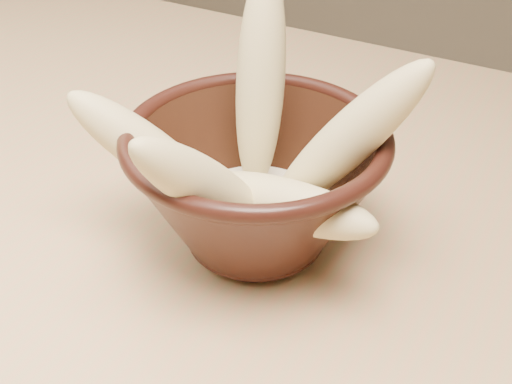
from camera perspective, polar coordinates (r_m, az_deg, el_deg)
table at (r=0.62m, az=1.96°, el=-9.45°), size 1.20×0.80×0.75m
bowl at (r=0.53m, az=0.00°, el=0.82°), size 0.20×0.20×0.11m
milk_puddle at (r=0.54m, az=0.00°, el=-1.48°), size 0.11×0.11×0.02m
banana_upright at (r=0.53m, az=0.36°, el=8.82°), size 0.05×0.08×0.17m
banana_left at (r=0.53m, az=-8.69°, el=3.29°), size 0.13×0.09×0.12m
banana_right at (r=0.50m, az=7.27°, el=4.05°), size 0.13×0.07×0.15m
banana_across at (r=0.49m, az=2.30°, el=-0.96°), size 0.15×0.06×0.06m
banana_front at (r=0.47m, az=-4.06°, el=0.40°), size 0.07×0.14×0.13m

